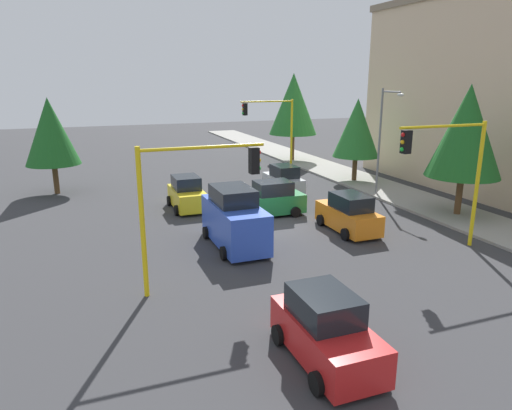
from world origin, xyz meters
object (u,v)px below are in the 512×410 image
at_px(car_orange, 348,214).
at_px(car_red, 326,330).
at_px(tree_roadside_far, 293,104).
at_px(delivery_van_blue, 234,219).
at_px(traffic_signal_far_left, 272,121).
at_px(traffic_signal_near_left, 449,162).
at_px(street_lamp_curbside, 384,131).
at_px(tree_opposite_side, 50,132).
at_px(car_green, 271,200).
at_px(tree_roadside_near, 466,131).
at_px(car_silver, 283,181).
at_px(traffic_signal_near_right, 193,188).
at_px(tree_roadside_mid, 357,128).
at_px(car_yellow, 187,194).

bearing_deg(car_orange, car_red, -34.61).
height_order(tree_roadside_far, delivery_van_blue, tree_roadside_far).
bearing_deg(tree_roadside_far, car_orange, -17.27).
relative_size(traffic_signal_far_left, traffic_signal_near_left, 1.03).
relative_size(traffic_signal_far_left, street_lamp_curbside, 0.85).
bearing_deg(tree_opposite_side, car_green, 49.33).
distance_m(tree_roadside_near, car_silver, 11.69).
bearing_deg(traffic_signal_near_left, tree_roadside_far, 171.04).
bearing_deg(traffic_signal_near_right, car_green, 141.79).
height_order(traffic_signal_far_left, tree_roadside_mid, tree_roadside_mid).
bearing_deg(traffic_signal_far_left, tree_roadside_far, 136.76).
xyz_separation_m(tree_roadside_far, car_orange, (20.12, -6.26, -4.42)).
relative_size(street_lamp_curbside, tree_opposite_side, 1.09).
bearing_deg(tree_roadside_mid, car_green, -57.34).
relative_size(traffic_signal_far_left, delivery_van_blue, 1.24).
distance_m(traffic_signal_far_left, car_silver, 8.57).
xyz_separation_m(tree_roadside_near, car_yellow, (-7.02, -14.03, -3.92)).
bearing_deg(traffic_signal_far_left, delivery_van_blue, -28.13).
bearing_deg(tree_roadside_near, delivery_van_blue, -89.46).
relative_size(tree_roadside_mid, car_red, 1.59).
bearing_deg(traffic_signal_near_left, tree_opposite_side, -137.12).
xyz_separation_m(tree_roadside_near, car_orange, (0.12, -7.26, -3.92)).
height_order(tree_opposite_side, car_red, tree_opposite_side).
relative_size(street_lamp_curbside, delivery_van_blue, 1.46).
relative_size(car_green, car_yellow, 1.04).
bearing_deg(traffic_signal_far_left, tree_opposite_side, -83.19).
height_order(tree_roadside_near, car_yellow, tree_roadside_near).
height_order(tree_roadside_mid, tree_opposite_side, tree_opposite_side).
distance_m(tree_opposite_side, car_green, 15.70).
bearing_deg(tree_roadside_far, street_lamp_curbside, -1.19).
xyz_separation_m(street_lamp_curbside, car_green, (1.61, -8.56, -3.45)).
bearing_deg(traffic_signal_near_left, delivery_van_blue, -114.25).
distance_m(traffic_signal_near_right, car_orange, 10.15).
height_order(traffic_signal_near_left, car_orange, traffic_signal_near_left).
xyz_separation_m(tree_opposite_side, delivery_van_blue, (14.13, 8.12, -2.92)).
relative_size(tree_roadside_far, car_yellow, 2.17).
xyz_separation_m(traffic_signal_far_left, car_red, (25.77, -9.15, -3.30)).
xyz_separation_m(delivery_van_blue, car_yellow, (-7.15, -0.65, -0.39)).
bearing_deg(tree_roadside_mid, traffic_signal_far_left, -144.62).
bearing_deg(car_green, traffic_signal_near_left, 32.39).
distance_m(tree_roadside_far, car_red, 32.75).
distance_m(street_lamp_curbside, car_green, 9.37).
relative_size(delivery_van_blue, car_orange, 1.19).
xyz_separation_m(traffic_signal_near_right, car_green, (-8.00, 6.30, -2.95)).
xyz_separation_m(tree_roadside_mid, car_orange, (10.12, -6.76, -3.16)).
bearing_deg(car_yellow, traffic_signal_near_right, -10.91).
relative_size(delivery_van_blue, car_silver, 1.29).
xyz_separation_m(traffic_signal_far_left, car_green, (12.00, -5.10, -3.30)).
distance_m(traffic_signal_far_left, car_yellow, 13.32).
distance_m(traffic_signal_near_right, tree_roadside_near, 16.67).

